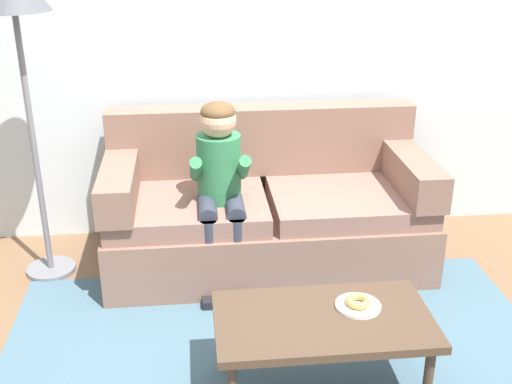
{
  "coord_description": "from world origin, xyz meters",
  "views": [
    {
      "loc": [
        -0.39,
        -2.83,
        2.06
      ],
      "look_at": [
        -0.05,
        0.45,
        0.65
      ],
      "focal_mm": 45.32,
      "sensor_mm": 36.0,
      "label": 1
    }
  ],
  "objects": [
    {
      "name": "ground",
      "position": [
        0.0,
        0.0,
        0.0
      ],
      "size": [
        10.0,
        10.0,
        0.0
      ],
      "primitive_type": "plane",
      "color": "brown"
    },
    {
      "name": "area_rug",
      "position": [
        0.0,
        -0.25,
        0.01
      ],
      "size": [
        2.8,
        1.9,
        0.01
      ],
      "primitive_type": "cube",
      "color": "#476675",
      "rests_on": "ground"
    },
    {
      "name": "donut",
      "position": [
        0.34,
        -0.38,
        0.44
      ],
      "size": [
        0.13,
        0.13,
        0.04
      ],
      "primitive_type": "torus",
      "rotation": [
        0.0,
        0.0,
        3.07
      ],
      "color": "tan",
      "rests_on": "plate"
    },
    {
      "name": "wall_back",
      "position": [
        0.0,
        1.4,
        1.4
      ],
      "size": [
        8.0,
        0.1,
        2.8
      ],
      "primitive_type": "cube",
      "color": "silver",
      "rests_on": "ground"
    },
    {
      "name": "toy_controller",
      "position": [
        0.76,
        0.05,
        0.03
      ],
      "size": [
        0.23,
        0.09,
        0.05
      ],
      "rotation": [
        0.0,
        0.0,
        -0.51
      ],
      "color": "red",
      "rests_on": "ground"
    },
    {
      "name": "couch",
      "position": [
        0.06,
        0.85,
        0.34
      ],
      "size": [
        1.98,
        0.9,
        0.94
      ],
      "color": "#846051",
      "rests_on": "ground"
    },
    {
      "name": "floor_lamp",
      "position": [
        -1.3,
        0.84,
        1.58
      ],
      "size": [
        0.4,
        0.4,
        1.85
      ],
      "color": "slate",
      "rests_on": "ground"
    },
    {
      "name": "plate",
      "position": [
        0.34,
        -0.38,
        0.42
      ],
      "size": [
        0.21,
        0.21,
        0.01
      ],
      "primitive_type": "cylinder",
      "color": "white",
      "rests_on": "coffee_table"
    },
    {
      "name": "person_child",
      "position": [
        -0.24,
        0.64,
        0.67
      ],
      "size": [
        0.34,
        0.58,
        1.1
      ],
      "color": "#337A4C",
      "rests_on": "ground"
    },
    {
      "name": "coffee_table",
      "position": [
        0.16,
        -0.44,
        0.36
      ],
      "size": [
        0.98,
        0.55,
        0.41
      ],
      "color": "#4C3828",
      "rests_on": "ground"
    }
  ]
}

